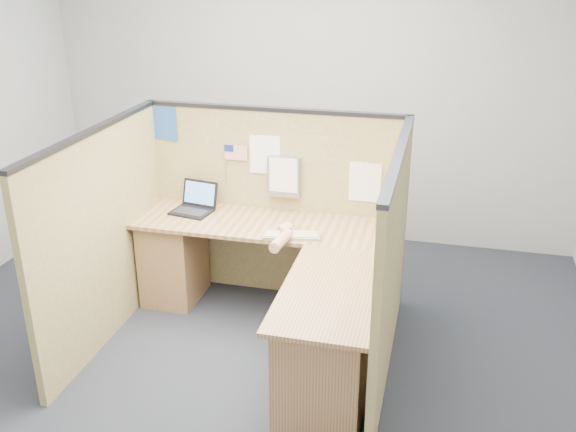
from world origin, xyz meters
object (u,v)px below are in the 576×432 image
(l_desk, at_px, (274,290))
(mouse, at_px, (287,230))
(laptop, at_px, (194,204))
(keyboard, at_px, (292,235))

(l_desk, distance_m, mouse, 0.44)
(l_desk, distance_m, laptop, 1.01)
(l_desk, bearing_deg, laptop, 147.36)
(mouse, bearing_deg, l_desk, -96.29)
(l_desk, xyz_separation_m, keyboard, (0.08, 0.19, 0.35))
(l_desk, height_order, mouse, mouse)
(keyboard, distance_m, mouse, 0.08)
(keyboard, bearing_deg, l_desk, -122.97)
(keyboard, relative_size, mouse, 3.64)
(laptop, relative_size, keyboard, 0.79)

